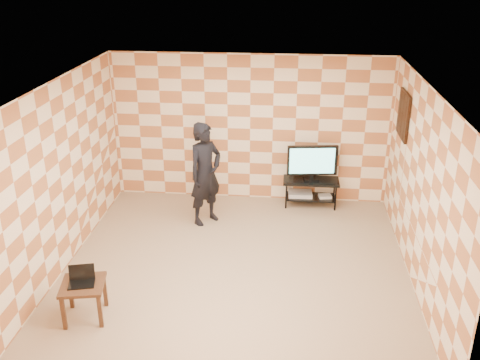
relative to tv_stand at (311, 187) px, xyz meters
name	(u,v)px	position (x,y,z in m)	size (l,w,h in m)	color
floor	(236,267)	(-1.13, -2.25, -0.37)	(5.00, 5.00, 0.00)	#9D8066
wall_back	(250,129)	(-1.13, 0.25, 0.98)	(5.00, 0.02, 2.70)	#F9DFB8
wall_front	(209,288)	(-1.13, -4.75, 0.98)	(5.00, 0.02, 2.70)	#F9DFB8
wall_left	(61,177)	(-3.63, -2.25, 0.98)	(0.02, 5.00, 2.70)	#F9DFB8
wall_right	(422,191)	(1.37, -2.25, 0.98)	(0.02, 5.00, 2.70)	#F9DFB8
ceiling	(235,87)	(-1.13, -2.25, 2.33)	(5.00, 5.00, 0.02)	white
wall_art	(404,115)	(1.34, -0.70, 1.58)	(0.04, 0.72, 0.72)	black
tv_stand	(311,187)	(0.00, 0.00, 0.00)	(1.00, 0.45, 0.50)	black
tv	(312,161)	(0.00, 0.00, 0.50)	(0.90, 0.20, 0.65)	black
dvd_player	(300,194)	(-0.18, 0.02, -0.16)	(0.43, 0.30, 0.07)	silver
game_console	(325,196)	(0.26, -0.02, -0.17)	(0.22, 0.16, 0.05)	silver
side_table	(83,290)	(-2.91, -3.58, 0.05)	(0.61, 0.61, 0.50)	#3B1F14
laptop	(82,279)	(-2.92, -3.55, 0.18)	(0.37, 0.32, 0.21)	black
person	(205,174)	(-1.80, -0.81, 0.52)	(0.64, 0.42, 1.76)	black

